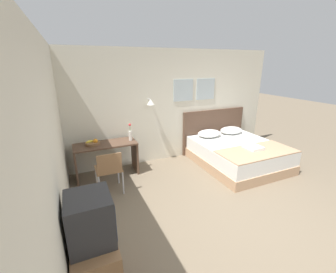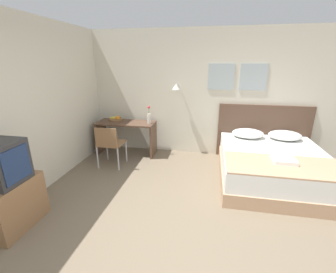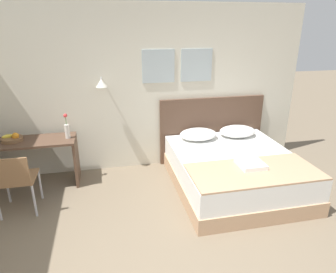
# 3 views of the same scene
# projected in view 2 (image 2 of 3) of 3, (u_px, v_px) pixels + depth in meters

# --- Properties ---
(ground_plane) EXTENTS (24.00, 24.00, 0.00)m
(ground_plane) POSITION_uv_depth(u_px,v_px,m) (186.00, 247.00, 2.55)
(ground_plane) COLOR #756651
(wall_back) EXTENTS (5.64, 0.31, 2.65)m
(wall_back) POSITION_uv_depth(u_px,v_px,m) (203.00, 94.00, 4.80)
(wall_back) COLOR beige
(wall_back) RESTS_ON ground_plane
(bed) EXTENTS (1.74, 1.98, 0.54)m
(bed) POSITION_uv_depth(u_px,v_px,m) (272.00, 166.00, 3.90)
(bed) COLOR tan
(bed) RESTS_ON ground_plane
(headboard) EXTENTS (1.86, 0.06, 1.15)m
(headboard) POSITION_uv_depth(u_px,v_px,m) (263.00, 132.00, 4.75)
(headboard) COLOR brown
(headboard) RESTS_ON ground_plane
(pillow_left) EXTENTS (0.61, 0.45, 0.17)m
(pillow_left) POSITION_uv_depth(u_px,v_px,m) (248.00, 133.00, 4.51)
(pillow_left) COLOR white
(pillow_left) RESTS_ON bed
(pillow_right) EXTENTS (0.61, 0.45, 0.17)m
(pillow_right) POSITION_uv_depth(u_px,v_px,m) (285.00, 135.00, 4.39)
(pillow_right) COLOR white
(pillow_right) RESTS_ON bed
(throw_blanket) EXTENTS (1.69, 0.79, 0.02)m
(throw_blanket) POSITION_uv_depth(u_px,v_px,m) (285.00, 166.00, 3.28)
(throw_blanket) COLOR tan
(throw_blanket) RESTS_ON bed
(folded_towel_near_foot) EXTENTS (0.32, 0.35, 0.06)m
(folded_towel_near_foot) POSITION_uv_depth(u_px,v_px,m) (284.00, 159.00, 3.39)
(folded_towel_near_foot) COLOR white
(folded_towel_near_foot) RESTS_ON throw_blanket
(desk) EXTENTS (1.27, 0.52, 0.73)m
(desk) POSITION_uv_depth(u_px,v_px,m) (126.00, 131.00, 5.00)
(desk) COLOR brown
(desk) RESTS_ON ground_plane
(desk_chair) EXTENTS (0.46, 0.46, 0.83)m
(desk_chair) POSITION_uv_depth(u_px,v_px,m) (109.00, 143.00, 4.32)
(desk_chair) COLOR #8E6642
(desk_chair) RESTS_ON ground_plane
(fruit_bowl) EXTENTS (0.30, 0.30, 0.13)m
(fruit_bowl) POSITION_uv_depth(u_px,v_px,m) (116.00, 119.00, 4.99)
(fruit_bowl) COLOR brown
(fruit_bowl) RESTS_ON desk
(flower_vase) EXTENTS (0.07, 0.07, 0.38)m
(flower_vase) POSITION_uv_depth(u_px,v_px,m) (149.00, 117.00, 4.78)
(flower_vase) COLOR silver
(flower_vase) RESTS_ON desk
(tv_stand) EXTENTS (0.45, 0.71, 0.62)m
(tv_stand) POSITION_uv_depth(u_px,v_px,m) (11.00, 205.00, 2.78)
(tv_stand) COLOR #8E6642
(tv_stand) RESTS_ON ground_plane
(television) EXTENTS (0.44, 0.46, 0.51)m
(television) POSITION_uv_depth(u_px,v_px,m) (1.00, 163.00, 2.60)
(television) COLOR #2D2D30
(television) RESTS_ON tv_stand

